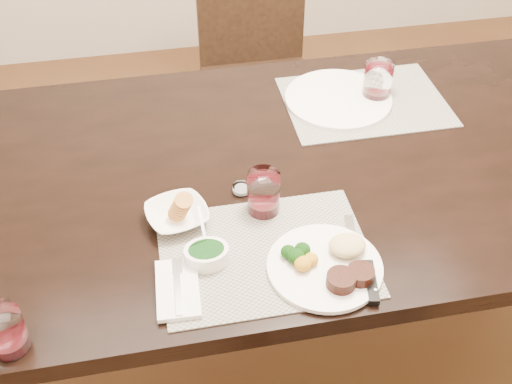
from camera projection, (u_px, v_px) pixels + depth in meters
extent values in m
plane|color=#482617|center=(309.00, 332.00, 2.17)|extent=(4.50, 4.50, 0.00)
cube|color=black|center=(324.00, 167.00, 1.68)|extent=(2.00, 1.00, 0.05)
cube|color=black|center=(12.00, 208.00, 2.11)|extent=(0.08, 0.08, 0.70)
cube|color=black|center=(260.00, 88.00, 2.50)|extent=(0.42, 0.42, 0.04)
cube|color=black|center=(224.00, 167.00, 2.49)|extent=(0.04, 0.04, 0.41)
cube|color=black|center=(313.00, 156.00, 2.54)|extent=(0.04, 0.04, 0.41)
cube|color=black|center=(211.00, 115.00, 2.76)|extent=(0.04, 0.04, 0.41)
cube|color=black|center=(292.00, 106.00, 2.81)|extent=(0.04, 0.04, 0.41)
cube|color=black|center=(251.00, 8.00, 2.48)|extent=(0.42, 0.04, 0.45)
cube|color=gray|center=(265.00, 254.00, 1.42)|extent=(0.46, 0.34, 0.00)
cube|color=gray|center=(365.00, 102.00, 1.86)|extent=(0.46, 0.34, 0.00)
cylinder|color=white|center=(325.00, 267.00, 1.38)|extent=(0.25, 0.25, 0.01)
cylinder|color=black|center=(341.00, 280.00, 1.33)|extent=(0.06, 0.06, 0.03)
cylinder|color=black|center=(360.00, 274.00, 1.34)|extent=(0.06, 0.06, 0.02)
ellipsoid|color=tan|center=(347.00, 245.00, 1.39)|extent=(0.08, 0.07, 0.03)
ellipsoid|color=#113C0B|center=(296.00, 256.00, 1.37)|extent=(0.04, 0.04, 0.03)
ellipsoid|color=gold|center=(303.00, 264.00, 1.36)|extent=(0.04, 0.04, 0.03)
cube|color=white|center=(178.00, 289.00, 1.33)|extent=(0.10, 0.16, 0.01)
cube|color=silver|center=(178.00, 293.00, 1.31)|extent=(0.02, 0.11, 0.00)
cube|color=silver|center=(177.00, 266.00, 1.37)|extent=(0.02, 0.04, 0.00)
cube|color=silver|center=(352.00, 240.00, 1.44)|extent=(0.05, 0.16, 0.00)
cube|color=black|center=(371.00, 282.00, 1.34)|extent=(0.04, 0.11, 0.01)
imported|color=white|center=(177.00, 215.00, 1.48)|extent=(0.17, 0.17, 0.03)
cylinder|color=#B07A37|center=(176.00, 208.00, 1.46)|extent=(0.04, 0.05, 0.04)
cylinder|color=white|center=(207.00, 255.00, 1.38)|extent=(0.10, 0.10, 0.04)
cylinder|color=black|center=(206.00, 251.00, 1.38)|extent=(0.08, 0.08, 0.01)
cube|color=silver|center=(202.00, 223.00, 1.41)|extent=(0.01, 0.06, 0.05)
cylinder|color=white|center=(264.00, 192.00, 1.48)|extent=(0.08, 0.08, 0.11)
cylinder|color=#3B050A|center=(263.00, 205.00, 1.51)|extent=(0.06, 0.06, 0.03)
cylinder|color=white|center=(338.00, 99.00, 1.86)|extent=(0.31, 0.31, 0.01)
cylinder|color=white|center=(378.00, 81.00, 1.84)|extent=(0.08, 0.08, 0.11)
cylinder|color=#3B050A|center=(376.00, 93.00, 1.86)|extent=(0.07, 0.07, 0.03)
cylinder|color=white|center=(5.00, 330.00, 1.20)|extent=(0.07, 0.07, 0.10)
cylinder|color=#3B050A|center=(10.00, 342.00, 1.23)|extent=(0.06, 0.06, 0.03)
cylinder|color=white|center=(241.00, 189.00, 1.56)|extent=(0.04, 0.04, 0.02)
cylinder|color=white|center=(241.00, 190.00, 1.57)|extent=(0.03, 0.03, 0.01)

